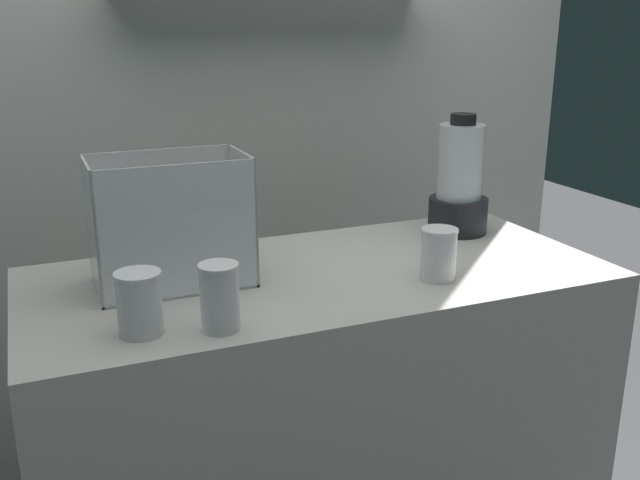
% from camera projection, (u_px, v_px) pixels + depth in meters
% --- Properties ---
extents(counter, '(1.40, 0.64, 0.90)m').
position_uv_depth(counter, '(320.00, 433.00, 1.86)').
color(counter, beige).
rests_on(counter, ground_plane).
extents(back_wall_unit, '(2.60, 0.24, 2.50)m').
position_uv_depth(back_wall_unit, '(229.00, 93.00, 2.30)').
color(back_wall_unit, silver).
rests_on(back_wall_unit, ground_plane).
extents(carrot_display_bin, '(0.35, 0.21, 0.30)m').
position_uv_depth(carrot_display_bin, '(177.00, 243.00, 1.63)').
color(carrot_display_bin, white).
rests_on(carrot_display_bin, counter).
extents(blender_pitcher, '(0.17, 0.17, 0.34)m').
position_uv_depth(blender_pitcher, '(459.00, 185.00, 2.01)').
color(blender_pitcher, black).
rests_on(blender_pitcher, counter).
extents(juice_cup_carrot_far_left, '(0.09, 0.09, 0.13)m').
position_uv_depth(juice_cup_carrot_far_left, '(140.00, 308.00, 1.37)').
color(juice_cup_carrot_far_left, white).
rests_on(juice_cup_carrot_far_left, counter).
extents(juice_cup_carrot_left, '(0.08, 0.08, 0.14)m').
position_uv_depth(juice_cup_carrot_left, '(220.00, 302.00, 1.39)').
color(juice_cup_carrot_left, white).
rests_on(juice_cup_carrot_left, counter).
extents(juice_cup_pomegranate_middle, '(0.09, 0.09, 0.12)m').
position_uv_depth(juice_cup_pomegranate_middle, '(438.00, 257.00, 1.66)').
color(juice_cup_pomegranate_middle, white).
rests_on(juice_cup_pomegranate_middle, counter).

